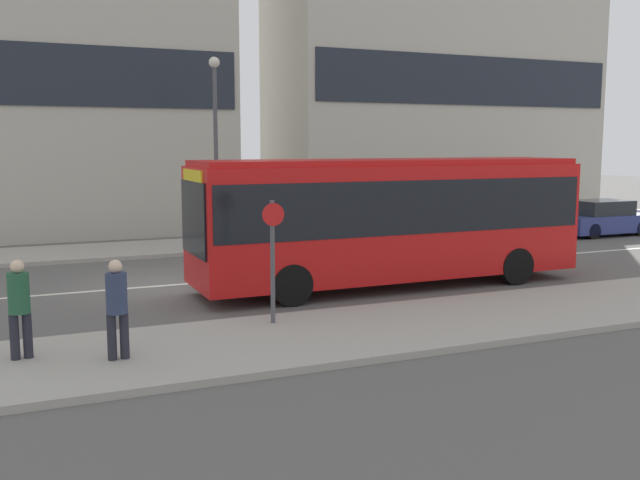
{
  "coord_description": "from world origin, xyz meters",
  "views": [
    {
      "loc": [
        -3.63,
        -18.08,
        3.62
      ],
      "look_at": [
        3.34,
        -2.05,
        1.25
      ],
      "focal_mm": 40.0,
      "sensor_mm": 36.0,
      "label": 1
    }
  ],
  "objects_px": {
    "parked_car_1": "(602,219)",
    "pedestrian_near_stop": "(19,303)",
    "pedestrian_down_pavement": "(117,303)",
    "parked_car_0": "(500,224)",
    "city_bus": "(390,214)",
    "street_lamp": "(216,131)",
    "bus_stop_sign": "(273,251)"
  },
  "relations": [
    {
      "from": "parked_car_1",
      "to": "parked_car_0",
      "type": "bearing_deg",
      "value": 178.97
    },
    {
      "from": "street_lamp",
      "to": "parked_car_0",
      "type": "bearing_deg",
      "value": -10.67
    },
    {
      "from": "city_bus",
      "to": "pedestrian_down_pavement",
      "type": "xyz_separation_m",
      "value": [
        -7.29,
        -4.09,
        -0.8
      ]
    },
    {
      "from": "parked_car_0",
      "to": "pedestrian_near_stop",
      "type": "xyz_separation_m",
      "value": [
        -16.62,
        -9.16,
        0.4
      ]
    },
    {
      "from": "pedestrian_down_pavement",
      "to": "bus_stop_sign",
      "type": "bearing_deg",
      "value": -160.83
    },
    {
      "from": "city_bus",
      "to": "parked_car_1",
      "type": "distance_m",
      "value": 14.02
    },
    {
      "from": "parked_car_0",
      "to": "street_lamp",
      "type": "height_order",
      "value": "street_lamp"
    },
    {
      "from": "parked_car_0",
      "to": "pedestrian_down_pavement",
      "type": "distance_m",
      "value": 18.08
    },
    {
      "from": "city_bus",
      "to": "bus_stop_sign",
      "type": "height_order",
      "value": "city_bus"
    },
    {
      "from": "pedestrian_down_pavement",
      "to": "city_bus",
      "type": "bearing_deg",
      "value": -153.05
    },
    {
      "from": "parked_car_1",
      "to": "street_lamp",
      "type": "height_order",
      "value": "street_lamp"
    },
    {
      "from": "parked_car_1",
      "to": "pedestrian_down_pavement",
      "type": "height_order",
      "value": "pedestrian_down_pavement"
    },
    {
      "from": "pedestrian_near_stop",
      "to": "bus_stop_sign",
      "type": "bearing_deg",
      "value": -1.3
    },
    {
      "from": "city_bus",
      "to": "pedestrian_down_pavement",
      "type": "relative_size",
      "value": 6.12
    },
    {
      "from": "pedestrian_down_pavement",
      "to": "street_lamp",
      "type": "height_order",
      "value": "street_lamp"
    },
    {
      "from": "pedestrian_near_stop",
      "to": "pedestrian_down_pavement",
      "type": "bearing_deg",
      "value": -32.99
    },
    {
      "from": "parked_car_0",
      "to": "city_bus",
      "type": "bearing_deg",
      "value": -143.95
    },
    {
      "from": "city_bus",
      "to": "parked_car_1",
      "type": "height_order",
      "value": "city_bus"
    },
    {
      "from": "parked_car_1",
      "to": "pedestrian_near_stop",
      "type": "bearing_deg",
      "value": -157.13
    },
    {
      "from": "city_bus",
      "to": "street_lamp",
      "type": "xyz_separation_m",
      "value": [
        -2.39,
        7.67,
        2.17
      ]
    },
    {
      "from": "parked_car_1",
      "to": "pedestrian_near_stop",
      "type": "distance_m",
      "value": 23.36
    },
    {
      "from": "street_lamp",
      "to": "pedestrian_near_stop",
      "type": "bearing_deg",
      "value": -119.75
    },
    {
      "from": "city_bus",
      "to": "parked_car_0",
      "type": "xyz_separation_m",
      "value": [
        7.88,
        5.73,
        -1.2
      ]
    },
    {
      "from": "city_bus",
      "to": "pedestrian_down_pavement",
      "type": "distance_m",
      "value": 8.4
    },
    {
      "from": "pedestrian_down_pavement",
      "to": "parked_car_1",
      "type": "bearing_deg",
      "value": -156.48
    },
    {
      "from": "pedestrian_near_stop",
      "to": "parked_car_0",
      "type": "bearing_deg",
      "value": 20.5
    },
    {
      "from": "bus_stop_sign",
      "to": "street_lamp",
      "type": "relative_size",
      "value": 0.38
    },
    {
      "from": "parked_car_0",
      "to": "parked_car_1",
      "type": "relative_size",
      "value": 1.16
    },
    {
      "from": "pedestrian_near_stop",
      "to": "street_lamp",
      "type": "xyz_separation_m",
      "value": [
        6.34,
        11.1,
        2.98
      ]
    },
    {
      "from": "pedestrian_down_pavement",
      "to": "street_lamp",
      "type": "bearing_deg",
      "value": -114.96
    },
    {
      "from": "city_bus",
      "to": "pedestrian_near_stop",
      "type": "xyz_separation_m",
      "value": [
        -8.74,
        -3.43,
        -0.8
      ]
    },
    {
      "from": "pedestrian_down_pavement",
      "to": "parked_car_0",
      "type": "bearing_deg",
      "value": -149.42
    }
  ]
}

